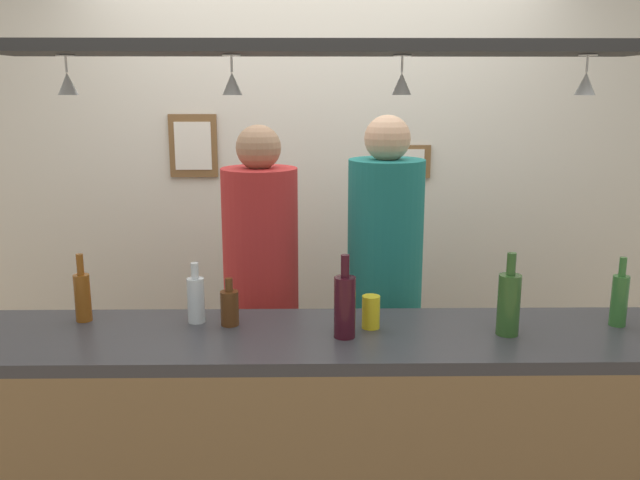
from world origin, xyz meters
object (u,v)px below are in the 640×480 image
bottle_beer_brown_stubby (230,307)px  bottle_beer_green_import (619,299)px  person_right_teal_shirt (385,267)px  bottle_wine_dark_red (345,305)px  drink_can (371,312)px  bottle_beer_amber_tall (83,295)px  person_middle_red_shirt (261,274)px  bottle_soda_clear (196,298)px  bottle_champagne_green (509,303)px  picture_frame_caricature (193,146)px  picture_frame_lower_pair (403,162)px

bottle_beer_brown_stubby → bottle_beer_green_import: bottle_beer_green_import is taller
person_right_teal_shirt → bottle_wine_dark_red: size_ratio=5.78×
drink_can → bottle_beer_amber_tall: bearing=175.1°
person_middle_red_shirt → bottle_beer_amber_tall: person_middle_red_shirt is taller
bottle_beer_amber_tall → bottle_soda_clear: size_ratio=1.13×
bottle_beer_green_import → bottle_wine_dark_red: bearing=-174.1°
person_right_teal_shirt → drink_can: (-0.12, -0.62, -0.00)m
person_right_teal_shirt → drink_can: size_ratio=14.21×
bottle_soda_clear → bottle_wine_dark_red: bottle_wine_dark_red is taller
drink_can → bottle_beer_green_import: bearing=0.9°
bottle_champagne_green → bottle_soda_clear: size_ratio=1.30×
bottle_beer_brown_stubby → picture_frame_caricature: bearing=104.4°
person_middle_red_shirt → bottle_beer_green_import: size_ratio=6.51×
person_right_teal_shirt → bottle_beer_green_import: person_right_teal_shirt is taller
person_right_teal_shirt → bottle_beer_brown_stubby: size_ratio=9.63×
drink_can → picture_frame_lower_pair: size_ratio=0.41×
bottle_beer_brown_stubby → bottle_beer_green_import: 1.44m
person_middle_red_shirt → bottle_beer_amber_tall: bearing=-140.3°
bottle_beer_green_import → bottle_beer_brown_stubby: bearing=179.0°
picture_frame_lower_pair → drink_can: bearing=-102.1°
person_middle_red_shirt → bottle_champagne_green: 1.16m
person_middle_red_shirt → drink_can: size_ratio=13.87×
person_right_teal_shirt → bottle_soda_clear: size_ratio=7.54×
bottle_beer_green_import → picture_frame_lower_pair: size_ratio=0.87×
bottle_soda_clear → bottle_beer_brown_stubby: bearing=-14.8°
bottle_beer_brown_stubby → bottle_soda_clear: bottle_soda_clear is taller
bottle_beer_amber_tall → drink_can: bottle_beer_amber_tall is taller
bottle_beer_amber_tall → bottle_soda_clear: bottle_beer_amber_tall is taller
bottle_soda_clear → drink_can: bottle_soda_clear is taller
bottle_soda_clear → bottle_beer_green_import: bearing=-2.1°
person_middle_red_shirt → bottle_soda_clear: person_middle_red_shirt is taller
bottle_soda_clear → drink_can: 0.65m
bottle_beer_amber_tall → picture_frame_lower_pair: bearing=42.6°
bottle_soda_clear → bottle_wine_dark_red: 0.57m
bottle_wine_dark_red → picture_frame_lower_pair: size_ratio=1.00×
bottle_beer_amber_tall → bottle_wine_dark_red: 1.00m
bottle_beer_amber_tall → picture_frame_caricature: 1.36m
person_middle_red_shirt → bottle_champagne_green: size_ratio=5.64×
bottle_beer_brown_stubby → bottle_wine_dark_red: (0.42, -0.13, 0.05)m
bottle_beer_amber_tall → bottle_beer_green_import: same height
bottle_beer_amber_tall → picture_frame_caricature: bearing=80.1°
bottle_soda_clear → drink_can: bearing=-6.4°
bottle_beer_green_import → picture_frame_lower_pair: picture_frame_lower_pair is taller
bottle_champagne_green → bottle_wine_dark_red: (-0.58, -0.02, -0.00)m
bottle_beer_amber_tall → bottle_champagne_green: bearing=-6.1°
bottle_soda_clear → bottle_wine_dark_red: (0.55, -0.16, 0.03)m
bottle_beer_brown_stubby → picture_frame_lower_pair: size_ratio=0.60×
person_middle_red_shirt → person_right_teal_shirt: size_ratio=0.98×
bottle_beer_amber_tall → picture_frame_lower_pair: size_ratio=0.87×
bottle_beer_amber_tall → picture_frame_caricature: (0.22, 1.26, 0.45)m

